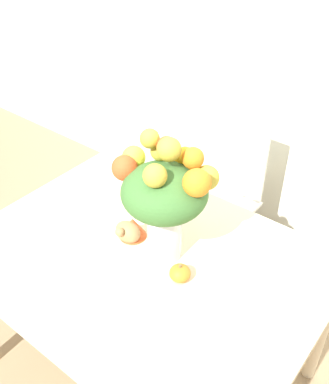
# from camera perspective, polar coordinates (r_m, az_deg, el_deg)

# --- Properties ---
(ground_plane) EXTENTS (12.00, 12.00, 0.00)m
(ground_plane) POSITION_cam_1_polar(r_m,az_deg,el_deg) (2.39, -2.17, -21.27)
(ground_plane) COLOR #8E7556
(wall_back) EXTENTS (8.00, 0.06, 2.70)m
(wall_back) POSITION_cam_1_polar(r_m,az_deg,el_deg) (2.54, 18.21, 19.45)
(wall_back) COLOR silver
(wall_back) RESTS_ON ground_plane
(dining_table) EXTENTS (1.39, 1.04, 0.75)m
(dining_table) POSITION_cam_1_polar(r_m,az_deg,el_deg) (1.86, -2.63, -10.16)
(dining_table) COLOR beige
(dining_table) RESTS_ON ground_plane
(flower_vase) EXTENTS (0.40, 0.33, 0.52)m
(flower_vase) POSITION_cam_1_polar(r_m,az_deg,el_deg) (1.63, 0.07, -0.33)
(flower_vase) COLOR silver
(flower_vase) RESTS_ON dining_table
(pumpkin) EXTENTS (0.08, 0.08, 0.07)m
(pumpkin) POSITION_cam_1_polar(r_m,az_deg,el_deg) (1.69, 1.98, -10.26)
(pumpkin) COLOR orange
(pumpkin) RESTS_ON dining_table
(turkey_figurine) EXTENTS (0.11, 0.15, 0.09)m
(turkey_figurine) POSITION_cam_1_polar(r_m,az_deg,el_deg) (1.85, -4.33, -4.73)
(turkey_figurine) COLOR #A87A4C
(turkey_figurine) RESTS_ON dining_table
(dining_chair_near_window) EXTENTS (0.43, 0.43, 0.97)m
(dining_chair_near_window) POSITION_cam_1_polar(r_m,az_deg,el_deg) (2.58, 7.03, -0.11)
(dining_chair_near_window) COLOR white
(dining_chair_near_window) RESTS_ON ground_plane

